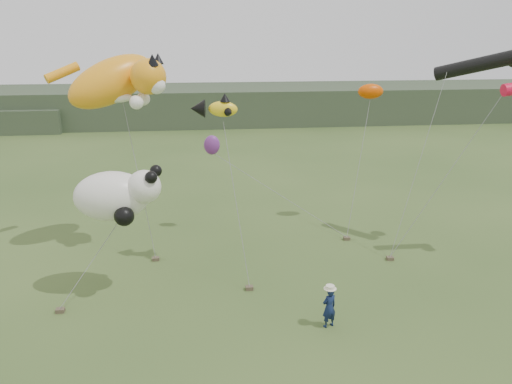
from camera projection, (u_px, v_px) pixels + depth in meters
ground at (295, 329)px, 17.75m from camera, size 120.00×120.00×0.00m
headland at (198, 105)px, 59.13m from camera, size 90.00×13.00×4.00m
festival_attendant at (329, 307)px, 17.71m from camera, size 0.66×0.55×1.55m
sandbag_anchors at (249, 268)px, 22.21m from camera, size 14.38×5.76×0.16m
cat_kite at (119, 81)px, 22.33m from camera, size 5.60×3.94×3.31m
fish_kite at (214, 108)px, 20.57m from camera, size 2.00×1.34×1.03m
tube_kites at (502, 71)px, 21.88m from camera, size 4.71×4.30×1.90m
panda_kite at (117, 195)px, 19.14m from camera, size 3.40×2.20×2.11m
misc_kites at (315, 110)px, 25.63m from camera, size 9.36×1.05×3.43m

